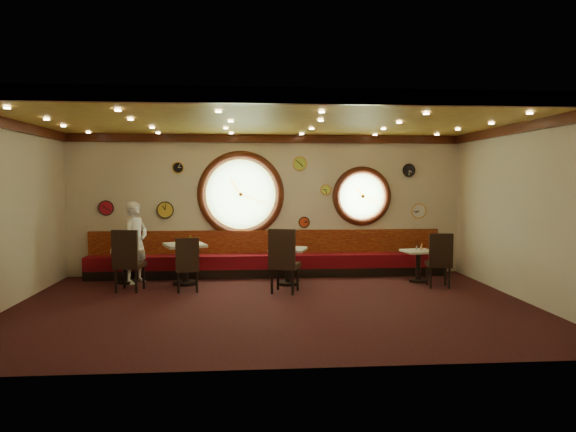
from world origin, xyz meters
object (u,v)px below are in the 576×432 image
object	(u,v)px
chair_b	(187,261)
condiment_c_salt	(285,246)
chair_c	(283,256)
table_c	(288,262)
condiment_a_bottle	(132,245)
condiment_a_salt	(126,246)
condiment_b_pepper	(186,241)
chair_a	(127,256)
condiment_d_bottle	(422,247)
waiter	(136,242)
condiment_b_salt	(182,241)
condiment_d_pepper	(421,248)
table_d	(418,262)
table_a	(128,261)
condiment_c_pepper	(289,246)
condiment_d_salt	(417,248)
condiment_b_bottle	(190,239)
table_b	(185,259)
condiment_a_pepper	(125,247)

from	to	relation	value
chair_b	condiment_c_salt	xyz separation A→B (m)	(1.93, 0.57, 0.20)
condiment_c_salt	chair_c	bearing A→B (deg)	-96.08
table_c	condiment_a_bottle	world-z (taller)	condiment_a_bottle
condiment_a_salt	condiment_b_pepper	size ratio (longest dim) A/B	0.91
chair_a	condiment_d_bottle	xyz separation A→B (m)	(6.06, 0.64, 0.05)
chair_a	condiment_a_bottle	size ratio (longest dim) A/B	5.43
waiter	condiment_b_salt	bearing A→B (deg)	-72.94
condiment_b_pepper	condiment_d_pepper	size ratio (longest dim) A/B	1.33
condiment_b_pepper	table_d	bearing A→B (deg)	-1.36
condiment_b_salt	waiter	distance (m)	1.03
table_a	condiment_b_pepper	xyz separation A→B (m)	(1.25, -0.23, 0.45)
chair_c	condiment_b_salt	distance (m)	2.30
table_a	condiment_c_pepper	xyz separation A→B (m)	(3.38, -0.43, 0.35)
table_c	condiment_d_salt	bearing A→B (deg)	2.50
condiment_a_bottle	condiment_b_bottle	xyz separation A→B (m)	(1.27, -0.29, 0.14)
table_d	condiment_a_bottle	xyz separation A→B (m)	(-6.10, 0.46, 0.37)
condiment_d_salt	condiment_a_bottle	xyz separation A→B (m)	(-6.07, 0.44, 0.07)
condiment_b_salt	condiment_a_bottle	xyz separation A→B (m)	(-1.11, 0.35, -0.11)
table_d	condiment_c_pepper	distance (m)	2.81
chair_b	condiment_d_pepper	xyz separation A→B (m)	(4.84, 0.65, 0.11)
chair_a	condiment_b_bottle	bearing A→B (deg)	41.82
table_d	condiment_d_pepper	xyz separation A→B (m)	(0.04, -0.01, 0.29)
condiment_d_salt	table_b	bearing A→B (deg)	179.20
chair_b	condiment_a_bottle	world-z (taller)	chair_b
condiment_d_pepper	chair_a	bearing A→B (deg)	-174.89
chair_c	condiment_d_salt	distance (m)	3.07
table_a	table_b	size ratio (longest dim) A/B	0.79
condiment_b_salt	condiment_c_pepper	world-z (taller)	condiment_b_salt
condiment_a_salt	condiment_b_bottle	distance (m)	1.40
condiment_a_bottle	condiment_b_bottle	size ratio (longest dim) A/B	0.84
table_b	condiment_b_salt	world-z (taller)	condiment_b_salt
condiment_c_pepper	condiment_a_bottle	world-z (taller)	condiment_a_bottle
table_b	condiment_d_pepper	size ratio (longest dim) A/B	11.73
table_b	condiment_c_salt	bearing A→B (deg)	-5.36
table_a	chair_a	distance (m)	0.95
condiment_c_salt	condiment_b_bottle	distance (m)	1.99
condiment_b_pepper	condiment_d_bottle	world-z (taller)	condiment_b_pepper
chair_a	condiment_a_salt	world-z (taller)	chair_a
table_b	table_c	world-z (taller)	table_b
table_d	waiter	distance (m)	6.02
chair_a	table_b	bearing A→B (deg)	41.50
chair_a	waiter	xyz separation A→B (m)	(-0.03, 0.89, 0.17)
condiment_c_salt	condiment_a_pepper	world-z (taller)	condiment_c_salt
condiment_c_pepper	condiment_d_pepper	bearing A→B (deg)	1.56
condiment_d_salt	condiment_b_bottle	distance (m)	4.80
condiment_a_bottle	condiment_b_salt	bearing A→B (deg)	-17.56
table_a	condiment_b_salt	distance (m)	1.27
condiment_c_salt	condiment_d_salt	world-z (taller)	condiment_c_salt
condiment_b_salt	condiment_a_bottle	distance (m)	1.17
condiment_d_pepper	condiment_b_salt	bearing A→B (deg)	178.59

